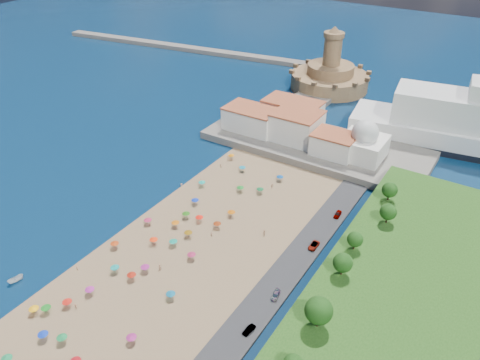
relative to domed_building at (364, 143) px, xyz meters
The scene contains 11 objects.
ground 77.60m from the domed_building, 112.91° to the right, with size 700.00×700.00×0.00m, color #071938.
terrace 21.44m from the domed_building, behind, with size 90.00×36.00×3.00m, color #59544C.
jetty 56.51m from the domed_building, 138.62° to the left, with size 18.00×70.00×2.40m, color #59544C.
breakwater 162.43m from the domed_building, 149.64° to the left, with size 200.00×7.00×2.60m, color #59544C.
waterfront_buildings 33.17m from the domed_building, behind, with size 57.00×29.00×11.00m.
domed_building is the anchor object (origin of this frame).
fortress 79.11m from the domed_building, 122.08° to the left, with size 40.00×40.00×32.40m.
beach_parasols 92.19m from the domed_building, 109.88° to the right, with size 30.57×113.41×2.20m.
beachgoers 79.04m from the domed_building, 110.90° to the right, with size 39.57×97.98×1.89m.
parked_cars 70.38m from the domed_building, 85.08° to the right, with size 2.35×72.55×1.44m.
hillside_trees 82.04m from the domed_building, 76.45° to the right, with size 13.96×105.11×8.20m.
Camera 1 is at (74.37, -86.08, 90.61)m, focal length 35.00 mm.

